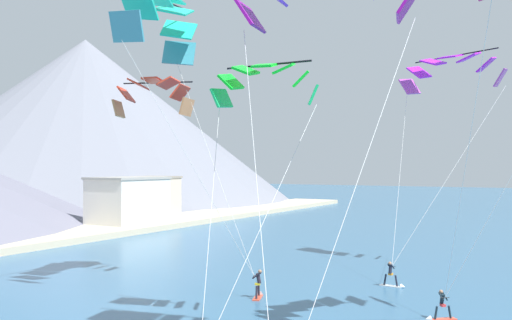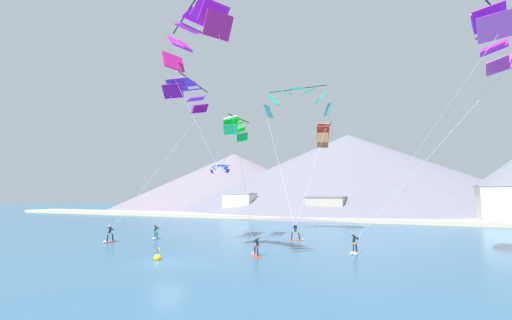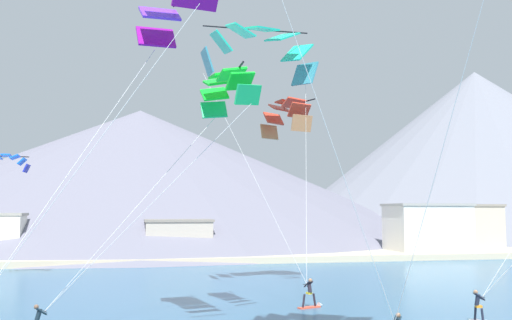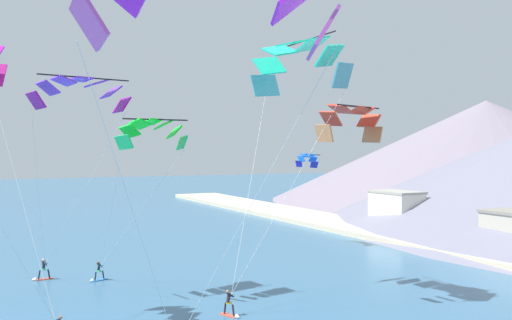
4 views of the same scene
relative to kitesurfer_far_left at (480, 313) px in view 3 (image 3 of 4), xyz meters
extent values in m
cylinder|color=#14232D|center=(-21.68, 0.71, 0.59)|extent=(0.40, 0.34, 0.59)
cylinder|color=#14232D|center=(-21.64, 0.85, 0.76)|extent=(0.48, 0.29, 0.38)
cylinder|color=#14232D|center=(-21.54, 0.65, 0.76)|extent=(0.48, 0.29, 0.38)
cylinder|color=black|center=(-21.43, 0.83, 0.73)|extent=(0.25, 0.48, 0.03)
sphere|color=brown|center=(-21.77, 0.66, 0.97)|extent=(0.21, 0.21, 0.21)
sphere|color=#9E7051|center=(-6.68, -4.39, 0.93)|extent=(0.21, 0.21, 0.21)
cylinder|color=black|center=(0.09, 0.60, -0.09)|extent=(0.15, 0.26, 0.74)
cylinder|color=black|center=(-0.01, -0.19, -0.09)|extent=(0.15, 0.26, 0.74)
cube|color=orange|center=(0.04, 0.21, 0.31)|extent=(0.34, 0.27, 0.12)
cylinder|color=black|center=(-0.01, 0.21, 0.65)|extent=(0.36, 0.26, 0.62)
cylinder|color=black|center=(0.10, 0.32, 0.82)|extent=(0.53, 0.15, 0.40)
cylinder|color=black|center=(0.07, 0.08, 0.82)|extent=(0.53, 0.15, 0.40)
cylinder|color=black|center=(0.27, 0.18, 0.79)|extent=(0.10, 0.52, 0.03)
sphere|color=#9E7051|center=(-0.09, 0.22, 1.05)|extent=(0.22, 0.22, 0.22)
cube|color=#E54C33|center=(-7.23, 6.37, -0.49)|extent=(1.50, 0.89, 0.07)
cylinder|color=#231E28|center=(-7.60, 6.24, -0.07)|extent=(0.28, 0.20, 0.77)
cylinder|color=#231E28|center=(-6.86, 6.50, -0.07)|extent=(0.28, 0.20, 0.77)
cube|color=yellow|center=(-7.23, 6.37, 0.35)|extent=(0.34, 0.38, 0.12)
cylinder|color=#231E28|center=(-7.21, 6.32, 0.69)|extent=(0.33, 0.40, 0.65)
cylinder|color=#231E28|center=(-7.36, 6.37, 0.88)|extent=(0.26, 0.55, 0.42)
cylinder|color=#231E28|center=(-7.13, 6.45, 0.88)|extent=(0.26, 0.55, 0.42)
cylinder|color=black|center=(-7.30, 6.58, 0.85)|extent=(0.50, 0.20, 0.03)
sphere|color=#9E7051|center=(-7.18, 6.24, 1.11)|extent=(0.23, 0.23, 0.23)
cone|color=white|center=(-6.41, 6.66, -0.42)|extent=(0.40, 0.44, 0.36)
cube|color=#19CB64|center=(-13.20, 5.17, 11.03)|extent=(1.54, 0.55, 1.12)
cube|color=#10EC26|center=(-13.24, 4.58, 11.82)|extent=(1.60, 0.91, 1.03)
cube|color=#10EC26|center=(-13.17, 3.75, 12.34)|extent=(1.63, 1.18, 0.80)
cube|color=#10EC26|center=(-12.98, 2.79, 12.53)|extent=(1.63, 1.33, 0.44)
cube|color=#10EC26|center=(-12.72, 1.86, 12.34)|extent=(1.60, 1.41, 0.80)
cube|color=#10EC26|center=(-12.41, 1.08, 11.82)|extent=(1.53, 1.34, 1.03)
cube|color=#19CB64|center=(-12.10, 0.58, 11.03)|extent=(1.45, 1.12, 1.12)
cylinder|color=black|center=(-12.37, 2.94, 12.67)|extent=(0.13, 4.78, 0.10)
cylinder|color=silver|center=(-17.28, 3.09, 5.65)|extent=(8.33, 4.55, 9.85)
cylinder|color=silver|center=(-16.70, 0.64, 5.65)|extent=(9.49, 0.40, 9.85)
cylinder|color=silver|center=(-6.55, -8.10, 7.63)|extent=(0.85, 6.96, 13.88)
cylinder|color=silver|center=(-10.05, -6.18, 7.63)|extent=(6.21, 3.11, 13.88)
cube|color=#8D0F91|center=(-16.64, 1.51, 13.95)|extent=(2.03, 1.14, 1.22)
cube|color=#7331E1|center=(-16.49, 0.66, 14.88)|extent=(2.09, 1.45, 0.97)
cylinder|color=silver|center=(-20.25, -0.78, 7.12)|extent=(7.18, 5.23, 12.56)
cylinder|color=silver|center=(-19.49, -4.25, 7.12)|extent=(8.68, 1.75, 12.56)
cube|color=teal|center=(-12.78, 11.94, 15.60)|extent=(0.75, 2.37, 1.90)
cube|color=#1BCDA3|center=(-11.83, 11.83, 17.03)|extent=(1.44, 2.51, 1.75)
cube|color=#1BCDA3|center=(-10.42, 11.95, 17.99)|extent=(1.98, 2.58, 1.30)
cube|color=#1BCDA3|center=(-8.77, 12.30, 18.33)|extent=(2.28, 2.58, 0.64)
cube|color=#1BCDA3|center=(-7.16, 12.80, 17.99)|extent=(2.37, 2.50, 1.30)
cube|color=#1BCDA3|center=(-5.87, 13.38, 17.03)|extent=(2.17, 2.36, 1.75)
cube|color=teal|center=(-5.10, 13.93, 15.60)|extent=(1.70, 2.18, 1.90)
cylinder|color=black|center=(-9.02, 13.24, 18.57)|extent=(7.91, 0.23, 0.10)
cylinder|color=silver|center=(-10.16, 9.33, 7.81)|extent=(5.75, 5.54, 13.95)
cylinder|color=silver|center=(-6.13, 10.38, 7.81)|extent=(2.38, 7.63, 13.95)
cube|color=blue|center=(-28.51, 25.59, 10.02)|extent=(0.78, 0.88, 0.23)
cube|color=blue|center=(-27.80, 25.55, 9.88)|extent=(0.81, 0.88, 0.50)
cube|color=blue|center=(-27.19, 25.48, 9.49)|extent=(0.73, 0.88, 0.69)
cube|color=#1D25A3|center=(-26.78, 25.39, 8.90)|extent=(0.54, 0.87, 0.78)
cylinder|color=black|center=(-28.50, 25.97, 9.97)|extent=(3.51, 0.45, 0.10)
cube|color=#C57C4B|center=(-6.93, 17.92, 11.64)|extent=(1.57, 0.94, 1.25)
cube|color=red|center=(-6.70, 17.41, 12.67)|extent=(1.68, 1.33, 1.11)
cube|color=red|center=(-6.40, 16.52, 13.37)|extent=(1.76, 1.55, 0.77)
cube|color=red|center=(-6.11, 15.42, 13.62)|extent=(1.79, 1.55, 0.28)
cube|color=red|center=(-5.86, 14.30, 13.37)|extent=(1.77, 1.42, 0.77)
cube|color=red|center=(-5.71, 13.38, 12.67)|extent=(1.72, 1.10, 1.11)
cube|color=#C57C4B|center=(-5.69, 12.82, 11.64)|extent=(1.62, 0.64, 1.25)
cylinder|color=black|center=(-5.44, 15.58, 13.55)|extent=(1.83, 4.90, 0.10)
cube|color=beige|center=(-11.30, 39.08, -0.17)|extent=(180.00, 10.00, 0.70)
cube|color=beige|center=(26.07, 42.60, 2.62)|extent=(7.96, 5.60, 6.29)
cube|color=gray|center=(26.07, 42.60, 5.92)|extent=(8.27, 5.82, 0.30)
cube|color=#B7AD9E|center=(-12.44, 42.33, 1.69)|extent=(7.72, 5.91, 4.43)
cube|color=gray|center=(-12.44, 42.33, 4.06)|extent=(8.03, 6.15, 0.30)
cube|color=silver|center=(19.02, 40.18, 2.65)|extent=(9.53, 6.38, 6.34)
cube|color=#9D9992|center=(19.02, 40.18, 5.97)|extent=(9.91, 6.63, 0.30)
cone|color=slate|center=(57.69, 87.79, 18.11)|extent=(95.35, 95.35, 37.25)
cone|color=slate|center=(-16.81, 93.86, 12.81)|extent=(122.37, 122.37, 26.67)
camera|label=1|loc=(-37.71, -10.49, 7.57)|focal=40.00mm
camera|label=2|loc=(4.97, -29.50, 4.20)|focal=24.00mm
camera|label=3|loc=(-17.50, -26.86, 5.30)|focal=40.00mm
camera|label=4|loc=(27.21, -8.84, 10.44)|focal=40.00mm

